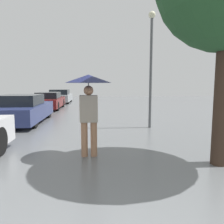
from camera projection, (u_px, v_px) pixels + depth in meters
pedestrian at (89, 92)px, 4.80m from camera, size 1.02×1.02×1.84m
parked_car_second at (22, 110)px, 9.34m from camera, size 1.81×4.28×1.21m
parked_car_third at (49, 101)px, 14.80m from camera, size 1.63×4.12×1.13m
parked_car_farthest at (60, 97)px, 19.85m from camera, size 1.82×4.10×1.21m
street_lamp at (151, 57)px, 7.99m from camera, size 0.25×0.25×4.24m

